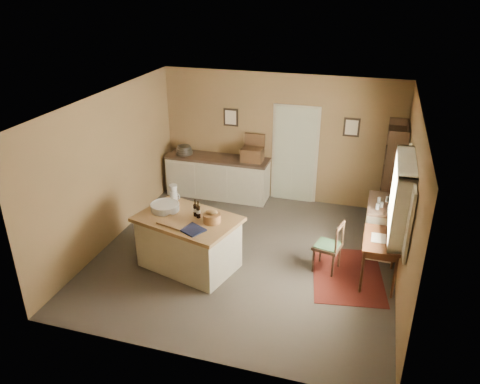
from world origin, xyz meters
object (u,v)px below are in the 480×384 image
object	(u,v)px
work_island	(188,241)
writing_desk	(381,244)
sideboard	(218,175)
desk_chair	(327,246)
shelving_unit	(394,177)
right_cabinet	(381,226)

from	to	relation	value
work_island	writing_desk	distance (m)	3.07
sideboard	desk_chair	distance (m)	3.44
desk_chair	shelving_unit	size ratio (longest dim) A/B	0.43
sideboard	shelving_unit	distance (m)	3.66
work_island	right_cabinet	world-z (taller)	work_island
right_cabinet	work_island	bearing A→B (deg)	-153.96
sideboard	writing_desk	bearing A→B (deg)	-33.48
work_island	shelving_unit	size ratio (longest dim) A/B	0.90
writing_desk	desk_chair	world-z (taller)	desk_chair
desk_chair	writing_desk	bearing A→B (deg)	7.48
sideboard	writing_desk	xyz separation A→B (m)	(3.46, -2.29, 0.19)
work_island	writing_desk	size ratio (longest dim) A/B	2.03
work_island	writing_desk	world-z (taller)	work_island
sideboard	right_cabinet	bearing A→B (deg)	-20.30
work_island	writing_desk	bearing A→B (deg)	24.14
writing_desk	sideboard	bearing A→B (deg)	146.52
shelving_unit	work_island	bearing A→B (deg)	-142.61
shelving_unit	writing_desk	bearing A→B (deg)	-94.47
writing_desk	desk_chair	size ratio (longest dim) A/B	1.02
sideboard	work_island	bearing A→B (deg)	-81.09
work_island	sideboard	xyz separation A→B (m)	(-0.43, 2.76, -0.00)
work_island	desk_chair	distance (m)	2.27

